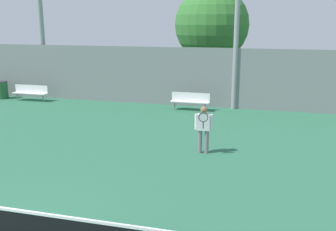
% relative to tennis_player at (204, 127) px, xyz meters
% --- Properties ---
extents(tennis_player, '(0.59, 0.43, 1.57)m').
position_rel_tennis_player_xyz_m(tennis_player, '(0.00, 0.00, 0.00)').
color(tennis_player, slate).
rests_on(tennis_player, ground_plane).
extents(bench_courtside_near, '(1.98, 0.40, 0.84)m').
position_rel_tennis_player_xyz_m(bench_courtside_near, '(-10.62, 6.16, -0.38)').
color(bench_courtside_near, white).
rests_on(bench_courtside_near, ground_plane).
extents(bench_adjacent_court, '(1.88, 0.40, 0.84)m').
position_rel_tennis_player_xyz_m(bench_adjacent_court, '(-1.75, 6.16, -0.38)').
color(bench_adjacent_court, white).
rests_on(bench_adjacent_court, ground_plane).
extents(light_pole_far_right, '(0.90, 0.60, 9.20)m').
position_rel_tennis_player_xyz_m(light_pole_far_right, '(-10.42, 7.35, 4.31)').
color(light_pole_far_right, '#939399').
rests_on(light_pole_far_right, ground_plane).
extents(trash_bin, '(0.66, 0.66, 0.97)m').
position_rel_tennis_player_xyz_m(trash_bin, '(-12.53, 6.29, -0.41)').
color(trash_bin, '#235B33').
rests_on(trash_bin, ground_plane).
extents(back_fence, '(30.31, 0.06, 2.96)m').
position_rel_tennis_player_xyz_m(back_fence, '(-3.06, 7.11, 0.58)').
color(back_fence, gray).
rests_on(back_fence, ground_plane).
extents(tree_green_broad, '(4.34, 4.34, 6.20)m').
position_rel_tennis_player_xyz_m(tree_green_broad, '(-1.59, 11.28, 3.11)').
color(tree_green_broad, brown).
rests_on(tree_green_broad, ground_plane).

